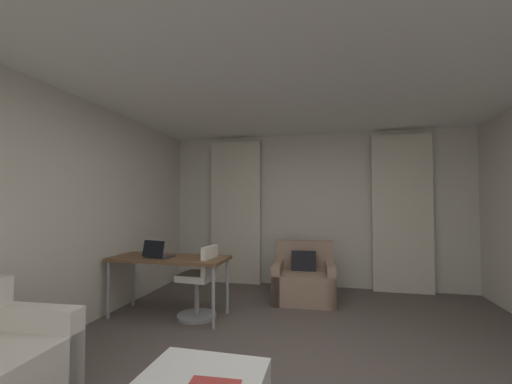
% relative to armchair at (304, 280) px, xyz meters
% --- Properties ---
extents(wall_window, '(5.12, 0.06, 2.60)m').
position_rel_armchair_xyz_m(wall_window, '(0.12, 0.84, 1.02)').
color(wall_window, beige).
rests_on(wall_window, ground).
extents(wall_left, '(0.06, 6.12, 2.60)m').
position_rel_armchair_xyz_m(wall_left, '(-2.41, -2.19, 1.02)').
color(wall_left, beige).
rests_on(wall_left, ground).
extents(ceiling, '(5.12, 6.12, 0.06)m').
position_rel_armchair_xyz_m(ceiling, '(0.12, -2.19, 2.35)').
color(ceiling, white).
rests_on(ceiling, wall_left).
extents(curtain_left_panel, '(0.90, 0.06, 2.50)m').
position_rel_armchair_xyz_m(curtain_left_panel, '(-1.25, 0.71, 0.97)').
color(curtain_left_panel, beige).
rests_on(curtain_left_panel, ground).
extents(curtain_right_panel, '(0.90, 0.06, 2.50)m').
position_rel_armchair_xyz_m(curtain_right_panel, '(1.50, 0.71, 0.97)').
color(curtain_right_panel, beige).
rests_on(curtain_right_panel, ground).
extents(armchair, '(0.91, 0.82, 0.83)m').
position_rel_armchair_xyz_m(armchair, '(0.00, 0.00, 0.00)').
color(armchair, '#997A66').
rests_on(armchair, ground).
extents(desk, '(1.46, 0.60, 0.73)m').
position_rel_armchair_xyz_m(desk, '(-1.59, -1.05, 0.39)').
color(desk, brown).
rests_on(desk, ground).
extents(desk_chair, '(0.48, 0.48, 0.88)m').
position_rel_armchair_xyz_m(desk_chair, '(-1.19, -1.03, 0.11)').
color(desk_chair, gray).
rests_on(desk_chair, ground).
extents(laptop, '(0.37, 0.31, 0.22)m').
position_rel_armchair_xyz_m(laptop, '(-1.71, -1.12, 0.50)').
color(laptop, '#2D2D33').
rests_on(laptop, desk).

